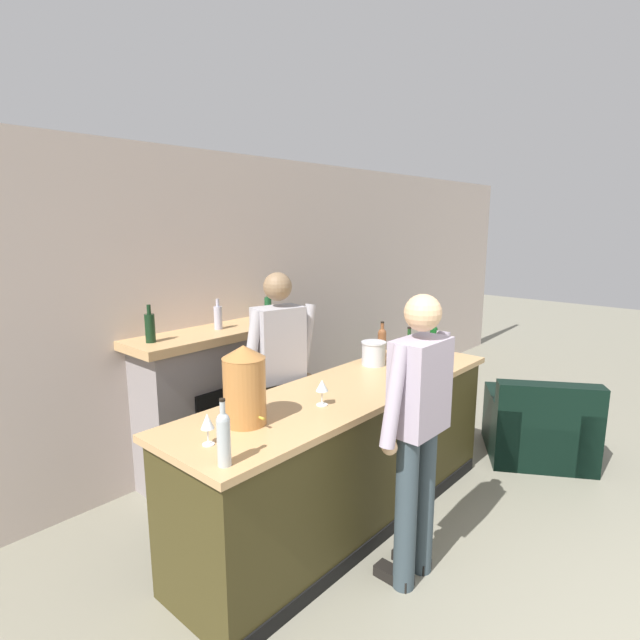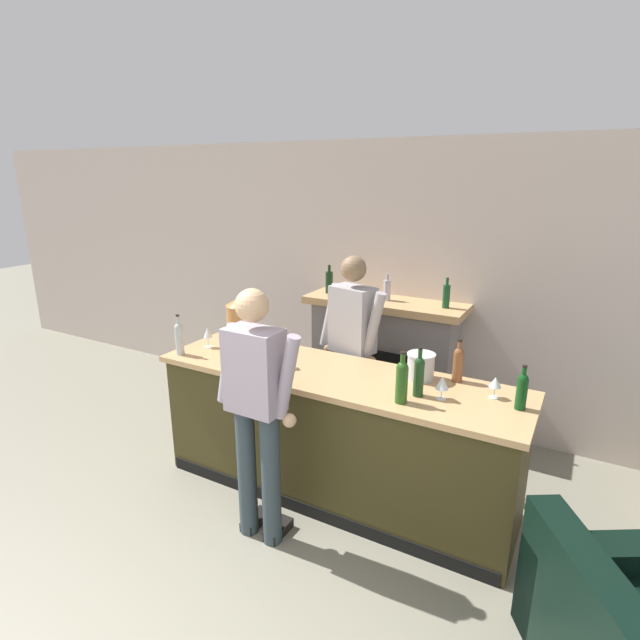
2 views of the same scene
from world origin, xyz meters
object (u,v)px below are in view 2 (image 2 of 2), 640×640
wine_glass_near_bucket (285,352)px  ice_bucket_steel (421,366)px  person_customer (256,407)px  person_bartender (352,350)px  wine_bottle_merlot_tall (458,363)px  wine_glass_mid_counter (495,383)px  wine_bottle_port_short (179,337)px  fireplace_stone (383,361)px  wine_glass_back_row (208,333)px  wine_glass_by_dispenser (442,383)px  wine_bottle_burgundy_dark (402,380)px  wine_bottle_rose_blush (522,390)px  wine_bottle_riesling_slim (419,375)px  copper_dispenser (242,324)px

wine_glass_near_bucket → ice_bucket_steel: bearing=16.7°
person_customer → wine_glass_near_bucket: (-0.16, 0.60, 0.16)m
person_bartender → wine_bottle_merlot_tall: person_bartender is taller
wine_glass_mid_counter → wine_bottle_port_short: bearing=-170.6°
person_customer → ice_bucket_steel: 1.20m
fireplace_stone → person_customer: bearing=-92.1°
ice_bucket_steel → wine_glass_near_bucket: ice_bucket_steel is taller
wine_bottle_merlot_tall → wine_glass_back_row: (-2.02, -0.31, -0.01)m
wine_bottle_port_short → wine_glass_by_dispenser: (2.09, 0.21, -0.04)m
person_bartender → wine_bottle_merlot_tall: (0.95, -0.27, 0.16)m
fireplace_stone → wine_bottle_burgundy_dark: size_ratio=4.51×
fireplace_stone → wine_bottle_rose_blush: 1.97m
wine_bottle_rose_blush → wine_glass_back_row: bearing=-178.5°
wine_bottle_burgundy_dark → wine_glass_by_dispenser: (0.21, 0.18, -0.04)m
wine_glass_back_row → wine_bottle_riesling_slim: bearing=-1.8°
copper_dispenser → wine_glass_near_bucket: size_ratio=2.75×
wine_bottle_rose_blush → wine_glass_by_dispenser: bearing=-168.0°
wine_glass_mid_counter → wine_glass_near_bucket: bearing=-171.6°
wine_bottle_port_short → wine_glass_near_bucket: (0.90, 0.18, -0.02)m
person_customer → wine_glass_by_dispenser: (1.02, 0.63, 0.15)m
copper_dispenser → wine_bottle_riesling_slim: copper_dispenser is taller
wine_glass_by_dispenser → ice_bucket_steel: bearing=131.7°
person_bartender → wine_glass_near_bucket: 0.70m
wine_bottle_rose_blush → wine_bottle_burgundy_dark: bearing=-158.1°
person_bartender → wine_bottle_port_short: person_bartender is taller
fireplace_stone → ice_bucket_steel: bearing=-56.8°
fireplace_stone → wine_bottle_rose_blush: (1.42, -1.26, 0.50)m
fireplace_stone → person_bartender: size_ratio=0.87×
person_customer → wine_bottle_port_short: person_customer is taller
person_bartender → wine_bottle_burgundy_dark: (0.73, -0.79, 0.17)m
wine_bottle_burgundy_dark → wine_glass_back_row: bearing=173.4°
person_bartender → wine_bottle_burgundy_dark: bearing=-47.2°
person_bartender → wine_glass_near_bucket: size_ratio=10.67×
wine_bottle_port_short → wine_bottle_riesling_slim: bearing=5.5°
copper_dispenser → wine_bottle_burgundy_dark: (1.48, -0.28, -0.08)m
fireplace_stone → wine_glass_mid_counter: (1.25, -1.18, 0.48)m
person_customer → wine_glass_mid_counter: 1.56m
wine_bottle_port_short → person_bartender: bearing=35.5°
wine_glass_near_bucket → wine_bottle_merlot_tall: bearing=17.3°
copper_dispenser → wine_bottle_merlot_tall: (1.71, 0.24, -0.09)m
copper_dispenser → wine_glass_near_bucket: (0.51, -0.14, -0.11)m
wine_bottle_burgundy_dark → wine_glass_near_bucket: wine_bottle_burgundy_dark is taller
wine_bottle_burgundy_dark → wine_glass_mid_counter: 0.63m
person_bartender → wine_bottle_riesling_slim: bearing=-38.8°
copper_dispenser → fireplace_stone: bearing=59.4°
ice_bucket_steel → wine_glass_back_row: bearing=-172.9°
wine_glass_by_dispenser → wine_glass_back_row: bearing=179.1°
person_bartender → wine_glass_back_row: bearing=-151.6°
wine_bottle_port_short → wine_glass_mid_counter: (2.39, 0.40, -0.04)m
ice_bucket_steel → wine_glass_back_row: 1.79m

